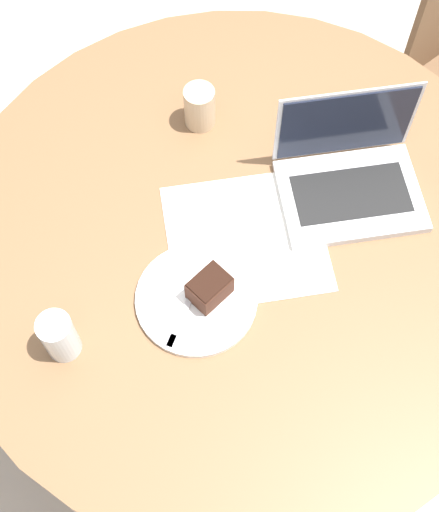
# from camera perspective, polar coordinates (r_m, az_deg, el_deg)

# --- Properties ---
(ground_plane) EXTENTS (12.00, 12.00, 0.00)m
(ground_plane) POSITION_cam_1_polar(r_m,az_deg,el_deg) (2.15, 1.22, -7.49)
(ground_plane) COLOR #B7AD9E
(dining_table) EXTENTS (1.25, 1.25, 0.74)m
(dining_table) POSITION_cam_1_polar(r_m,az_deg,el_deg) (1.59, 1.64, -0.19)
(dining_table) COLOR brown
(dining_table) RESTS_ON ground_plane
(paper_document) EXTENTS (0.40, 0.38, 0.00)m
(paper_document) POSITION_cam_1_polar(r_m,az_deg,el_deg) (1.47, 2.19, 1.49)
(paper_document) COLOR white
(paper_document) RESTS_ON dining_table
(plate) EXTENTS (0.24, 0.24, 0.01)m
(plate) POSITION_cam_1_polar(r_m,az_deg,el_deg) (1.41, -1.86, -3.45)
(plate) COLOR white
(plate) RESTS_ON dining_table
(cake_slice) EXTENTS (0.09, 0.08, 0.06)m
(cake_slice) POSITION_cam_1_polar(r_m,az_deg,el_deg) (1.38, -0.80, -2.56)
(cake_slice) COLOR #472619
(cake_slice) RESTS_ON plate
(fork) EXTENTS (0.14, 0.13, 0.00)m
(fork) POSITION_cam_1_polar(r_m,az_deg,el_deg) (1.38, -3.02, -4.89)
(fork) COLOR silver
(fork) RESTS_ON plate
(coffee_glass) EXTENTS (0.07, 0.07, 0.10)m
(coffee_glass) POSITION_cam_1_polar(r_m,az_deg,el_deg) (1.60, -1.61, 11.83)
(coffee_glass) COLOR #C6AD89
(coffee_glass) RESTS_ON dining_table
(water_glass) EXTENTS (0.07, 0.07, 0.11)m
(water_glass) POSITION_cam_1_polar(r_m,az_deg,el_deg) (1.36, -12.71, -6.28)
(water_glass) COLOR silver
(water_glass) RESTS_ON dining_table
(laptop) EXTENTS (0.35, 0.30, 0.21)m
(laptop) POSITION_cam_1_polar(r_m,az_deg,el_deg) (1.53, 10.34, 6.24)
(laptop) COLOR silver
(laptop) RESTS_ON dining_table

